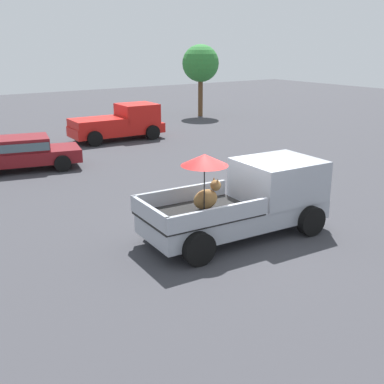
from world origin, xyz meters
name	(u,v)px	position (x,y,z in m)	size (l,w,h in m)	color
ground_plane	(235,236)	(0.00, 0.00, 0.00)	(80.00, 80.00, 0.00)	#38383D
pickup_truck_main	(250,198)	(0.45, -0.03, 0.97)	(5.16, 2.52, 2.36)	black
pickup_truck_far	(120,123)	(3.48, 13.65, 0.87)	(4.87, 2.33, 1.80)	black
parked_sedan_far	(23,151)	(-2.54, 10.20, 0.74)	(4.59, 2.69, 1.33)	black
tree_by_lot	(201,64)	(11.78, 18.04, 3.50)	(2.46, 2.46, 4.77)	brown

